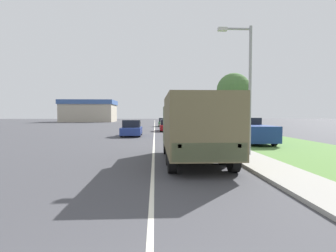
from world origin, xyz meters
TOP-DOWN VIEW (x-y plane):
  - ground_plane at (0.00, 40.00)m, footprint 180.00×180.00m
  - lane_centre_stripe at (0.00, 40.00)m, footprint 0.12×120.00m
  - sidewalk_right at (4.50, 40.00)m, footprint 1.80×120.00m
  - grass_strip_right at (8.90, 40.00)m, footprint 7.00×120.00m
  - military_truck at (1.81, 10.02)m, footprint 2.53×6.77m
  - car_nearest_ahead at (-2.20, 24.36)m, footprint 1.88×3.99m
  - car_second_ahead at (1.61, 32.09)m, footprint 1.85×4.69m
  - car_third_ahead at (1.57, 44.87)m, footprint 1.79×4.10m
  - pickup_truck at (7.15, 17.62)m, footprint 1.99×5.23m
  - lamp_post at (4.52, 11.35)m, footprint 1.69×0.24m
  - tree_mid_right at (7.40, 22.79)m, footprint 3.12×3.12m
  - building_distant at (-19.16, 76.35)m, footprint 15.06×11.15m

SIDE VIEW (x-z plane):
  - ground_plane at x=0.00m, z-range 0.00..0.00m
  - lane_centre_stripe at x=0.00m, z-range 0.00..0.00m
  - grass_strip_right at x=8.90m, z-range 0.00..0.02m
  - sidewalk_right at x=4.50m, z-range 0.00..0.12m
  - car_second_ahead at x=1.61m, z-range -0.07..1.40m
  - car_third_ahead at x=1.57m, z-range -0.07..1.42m
  - car_nearest_ahead at x=-2.20m, z-range -0.08..1.49m
  - pickup_truck at x=7.15m, z-range -0.02..1.82m
  - military_truck at x=1.81m, z-range 0.18..3.04m
  - building_distant at x=-19.16m, z-range 0.04..6.29m
  - lamp_post at x=4.52m, z-range 0.77..7.06m
  - tree_mid_right at x=7.40m, z-range 1.40..7.34m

